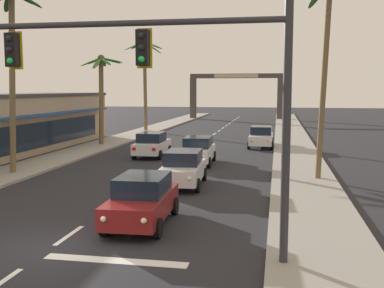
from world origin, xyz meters
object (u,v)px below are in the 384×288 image
Objects in this scene: town_gateway_arch at (236,90)px; sedan_parked_nearest_kerb at (261,137)px; sedan_third_in_queue at (183,168)px; sedan_oncoming_far at (152,144)px; traffic_signal_mast at (148,71)px; sedan_fifth_in_queue at (198,150)px; palm_right_second at (327,28)px; palm_left_second at (12,38)px; palm_left_third at (101,83)px; palm_left_farthest at (145,68)px; sedan_lead_at_stop_bar at (142,200)px.

sedan_parked_nearest_kerb is at bearing -81.71° from town_gateway_arch.
sedan_third_in_queue is 10.03m from sedan_oncoming_far.
sedan_fifth_in_queue is (-1.47, 16.38, -4.23)m from traffic_signal_mast.
sedan_third_in_queue is 0.44× the size of palm_right_second.
traffic_signal_mast is at bearing -94.70° from sedan_parked_nearest_kerb.
palm_left_second is at bearing 133.89° from traffic_signal_mast.
sedan_third_in_queue is at bearing 96.12° from traffic_signal_mast.
palm_right_second is at bearing 19.54° from sedan_third_in_queue.
palm_left_second is at bearing -123.28° from sedan_oncoming_far.
sedan_oncoming_far is 0.44× the size of palm_right_second.
palm_left_third is 37.50m from town_gateway_arch.
sedan_oncoming_far is 0.60× the size of palm_left_third.
palm_left_farthest is (-10.95, 37.72, 1.84)m from traffic_signal_mast.
sedan_fifth_in_queue is at bearing 93.63° from sedan_third_in_queue.
sedan_third_in_queue is at bearing -66.18° from sedan_oncoming_far.
sedan_lead_at_stop_bar is 13.26m from sedan_fifth_in_queue.
palm_left_second is at bearing -88.85° from palm_left_farthest.
palm_left_second reaches higher than sedan_third_in_queue.
sedan_oncoming_far is at bearing -92.76° from town_gateway_arch.
palm_left_farthest is 30.51m from palm_right_second.
traffic_signal_mast is 2.50× the size of sedan_third_in_queue.
sedan_lead_at_stop_bar is 22.66m from sedan_parked_nearest_kerb.
palm_right_second reaches higher than sedan_oncoming_far.
sedan_oncoming_far is 11.63m from palm_left_second.
palm_right_second is at bearing -57.00° from palm_left_farthest.
sedan_third_in_queue is 0.61× the size of palm_left_third.
palm_right_second is (3.56, -13.42, 6.74)m from sedan_parked_nearest_kerb.
sedan_lead_at_stop_bar and sedan_fifth_in_queue have the same top height.
traffic_signal_mast is 16.98m from sedan_fifth_in_queue.
palm_left_farthest is at bearing -108.72° from town_gateway_arch.
town_gateway_arch is (7.35, 50.17, -2.77)m from palm_left_second.
traffic_signal_mast is 20.05m from sedan_oncoming_far.
town_gateway_arch is at bearing 92.26° from sedan_third_in_queue.
palm_left_third is at bearing 114.44° from sedan_lead_at_stop_bar.
sedan_lead_at_stop_bar is at bearing -90.77° from sedan_third_in_queue.
palm_right_second reaches higher than sedan_fifth_in_queue.
sedan_lead_at_stop_bar is at bearing -39.68° from palm_left_second.
sedan_lead_at_stop_bar is 0.45× the size of palm_left_second.
palm_left_farthest reaches higher than sedan_lead_at_stop_bar.
sedan_lead_at_stop_bar is 36.47m from palm_left_farthest.
palm_left_farthest reaches higher than sedan_third_in_queue.
traffic_signal_mast is at bearing -70.06° from sedan_lead_at_stop_bar.
traffic_signal_mast is 25.98m from sedan_parked_nearest_kerb.
town_gateway_arch is at bearing 71.28° from palm_left_farthest.
palm_left_third reaches higher than sedan_fifth_in_queue.
palm_left_third reaches higher than sedan_lead_at_stop_bar.
sedan_lead_at_stop_bar is at bearing -88.09° from town_gateway_arch.
sedan_fifth_in_queue is 0.44× the size of palm_right_second.
sedan_parked_nearest_kerb is 13.60m from palm_left_third.
palm_left_farthest is 24.69m from town_gateway_arch.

